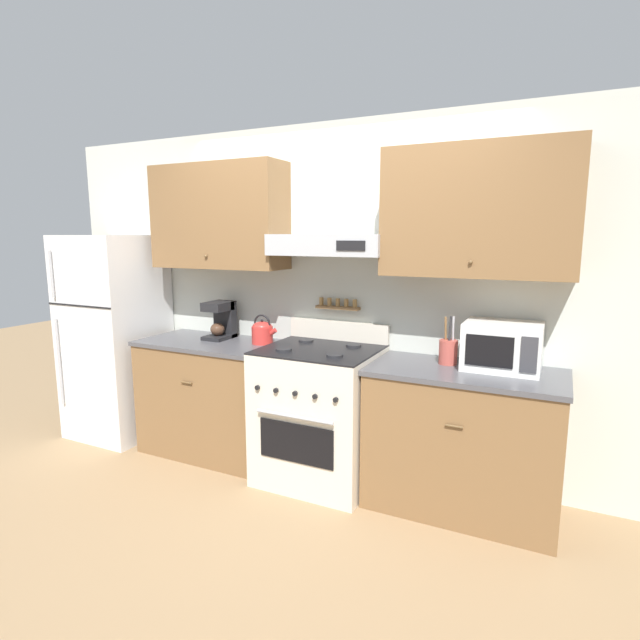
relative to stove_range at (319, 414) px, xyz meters
name	(u,v)px	position (x,y,z in m)	size (l,w,h in m)	color
ground_plane	(302,495)	(0.00, -0.28, -0.49)	(16.00, 16.00, 0.00)	#937551
wall_back	(339,269)	(0.01, 0.31, 1.01)	(5.20, 0.46, 2.55)	silver
counter_left	(214,396)	(-0.97, 0.05, -0.03)	(1.14, 0.64, 0.92)	brown
counter_right	(463,439)	(0.99, 0.05, -0.03)	(1.19, 0.64, 0.92)	brown
stove_range	(319,414)	(0.00, 0.00, 0.00)	(0.79, 0.73, 1.11)	beige
refrigerator	(116,336)	(-1.98, 0.00, 0.39)	(0.72, 0.71, 1.74)	white
tea_kettle	(262,332)	(-0.56, 0.14, 0.52)	(0.21, 0.16, 0.23)	red
coffee_maker	(221,319)	(-0.97, 0.17, 0.58)	(0.18, 0.25, 0.30)	black
microwave	(502,346)	(1.18, 0.16, 0.58)	(0.46, 0.36, 0.29)	white
utensil_crock	(448,351)	(0.86, 0.14, 0.52)	(0.12, 0.12, 0.31)	#B24C42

